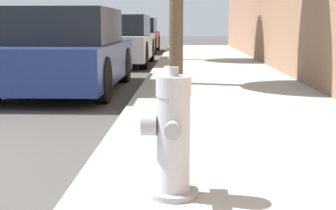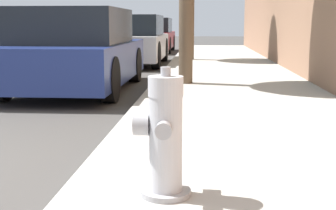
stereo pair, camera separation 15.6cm
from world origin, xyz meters
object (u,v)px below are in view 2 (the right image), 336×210
(parked_car_near, at_px, (76,51))
(parked_car_mid, at_px, (133,41))
(fire_hydrant, at_px, (165,138))
(parked_car_far, at_px, (152,36))

(parked_car_near, xyz_separation_m, parked_car_mid, (0.22, 5.17, -0.01))
(parked_car_mid, bearing_deg, fire_hydrant, -80.48)
(parked_car_near, relative_size, parked_car_far, 1.04)
(fire_hydrant, height_order, parked_car_far, parked_car_far)
(parked_car_mid, relative_size, parked_car_far, 1.02)
(parked_car_mid, bearing_deg, parked_car_near, -92.47)
(parked_car_far, bearing_deg, parked_car_mid, -88.76)
(fire_hydrant, relative_size, parked_car_mid, 0.20)
(parked_car_near, bearing_deg, fire_hydrant, -69.37)
(parked_car_mid, distance_m, parked_car_far, 6.00)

